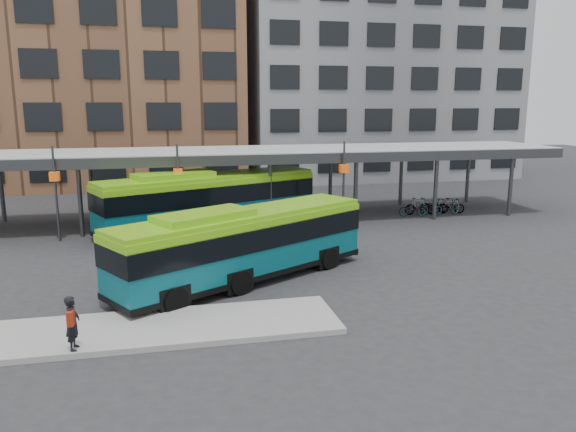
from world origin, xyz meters
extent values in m
plane|color=#28282B|center=(0.00, 0.00, 0.00)|extent=(120.00, 120.00, 0.00)
cube|color=gray|center=(-5.50, -3.00, 0.09)|extent=(14.00, 3.00, 0.18)
cube|color=#999B9E|center=(0.00, 13.00, 4.00)|extent=(40.00, 6.00, 0.35)
cube|color=#383A3D|center=(0.00, 10.00, 3.85)|extent=(40.00, 0.15, 0.55)
cylinder|color=#383A3D|center=(-13.00, 15.50, 1.90)|extent=(0.24, 0.24, 3.80)
cylinder|color=#383A3D|center=(-8.00, 10.50, 1.90)|extent=(0.24, 0.24, 3.80)
cylinder|color=#383A3D|center=(-8.00, 15.50, 1.90)|extent=(0.24, 0.24, 3.80)
cylinder|color=#383A3D|center=(-3.00, 10.50, 1.90)|extent=(0.24, 0.24, 3.80)
cylinder|color=#383A3D|center=(-3.00, 15.50, 1.90)|extent=(0.24, 0.24, 3.80)
cylinder|color=#383A3D|center=(2.00, 10.50, 1.90)|extent=(0.24, 0.24, 3.80)
cylinder|color=#383A3D|center=(2.00, 15.50, 1.90)|extent=(0.24, 0.24, 3.80)
cylinder|color=#383A3D|center=(7.00, 10.50, 1.90)|extent=(0.24, 0.24, 3.80)
cylinder|color=#383A3D|center=(7.00, 15.50, 1.90)|extent=(0.24, 0.24, 3.80)
cylinder|color=#383A3D|center=(12.00, 10.50, 1.90)|extent=(0.24, 0.24, 3.80)
cylinder|color=#383A3D|center=(12.00, 15.50, 1.90)|extent=(0.24, 0.24, 3.80)
cylinder|color=#383A3D|center=(17.00, 10.50, 1.90)|extent=(0.24, 0.24, 3.80)
cylinder|color=#383A3D|center=(17.00, 15.50, 1.90)|extent=(0.24, 0.24, 3.80)
cylinder|color=#383A3D|center=(-9.00, 9.70, 2.40)|extent=(0.12, 0.12, 4.80)
cube|color=#D14C0C|center=(-9.00, 9.70, 3.30)|extent=(0.45, 0.45, 0.45)
cylinder|color=#383A3D|center=(-3.00, 9.70, 2.40)|extent=(0.12, 0.12, 4.80)
cube|color=#D14C0C|center=(-3.00, 9.70, 3.30)|extent=(0.45, 0.45, 0.45)
cylinder|color=#383A3D|center=(6.00, 9.70, 2.40)|extent=(0.12, 0.12, 4.80)
cube|color=#D14C0C|center=(6.00, 9.70, 3.30)|extent=(0.45, 0.45, 0.45)
cube|color=brown|center=(-10.00, 32.00, 11.00)|extent=(26.00, 14.00, 22.00)
cube|color=slate|center=(16.00, 32.00, 10.00)|extent=(24.00, 14.00, 20.00)
cube|color=#08525E|center=(-0.80, 1.24, 1.45)|extent=(10.56, 7.45, 2.27)
cube|color=black|center=(-0.80, 1.24, 1.91)|extent=(10.62, 7.52, 0.86)
cube|color=#6EB913|center=(-0.80, 1.24, 2.68)|extent=(10.51, 7.37, 0.18)
cube|color=#6EB913|center=(-2.37, 0.33, 2.86)|extent=(3.96, 3.24, 0.32)
cube|color=black|center=(-0.80, 1.24, 0.43)|extent=(10.63, 7.53, 0.22)
cylinder|color=black|center=(2.90, 2.12, 0.45)|extent=(0.92, 0.69, 0.91)
cylinder|color=black|center=(1.78, 4.03, 0.45)|extent=(0.92, 0.69, 0.91)
cylinder|color=black|center=(-1.18, -0.26, 0.45)|extent=(0.92, 0.69, 0.91)
cylinder|color=black|center=(-2.30, 1.65, 0.45)|extent=(0.92, 0.69, 0.91)
cylinder|color=black|center=(-3.54, -1.64, 0.45)|extent=(0.92, 0.69, 0.91)
cylinder|color=black|center=(-4.65, 0.28, 0.45)|extent=(0.92, 0.69, 0.91)
cube|color=#08525E|center=(-1.38, 10.35, 1.61)|extent=(12.11, 7.01, 2.52)
cube|color=black|center=(-1.38, 10.35, 2.11)|extent=(12.18, 7.08, 0.96)
cube|color=#6EB913|center=(-1.38, 10.35, 2.97)|extent=(12.07, 6.91, 0.20)
cube|color=#6EB913|center=(-3.23, 9.57, 3.17)|extent=(4.41, 3.23, 0.35)
cube|color=black|center=(-1.38, 10.35, 0.47)|extent=(12.19, 7.09, 0.24)
cylinder|color=black|center=(2.81, 10.78, 0.50)|extent=(1.05, 0.67, 1.01)
cylinder|color=black|center=(1.86, 13.05, 0.50)|extent=(1.05, 0.67, 1.01)
cylinder|color=black|center=(-2.01, 8.75, 0.50)|extent=(1.05, 0.67, 1.01)
cylinder|color=black|center=(-2.97, 11.02, 0.50)|extent=(1.05, 0.67, 1.01)
cylinder|color=black|center=(-4.80, 7.58, 0.50)|extent=(1.05, 0.67, 1.01)
cylinder|color=black|center=(-5.75, 9.84, 0.50)|extent=(1.05, 0.67, 1.01)
imported|color=black|center=(-6.36, -4.20, 0.95)|extent=(0.41, 0.59, 1.55)
cube|color=#9A240E|center=(-6.38, -4.38, 1.16)|extent=(0.19, 0.30, 0.41)
imported|color=slate|center=(11.12, 11.61, 0.43)|extent=(1.73, 0.95, 0.86)
imported|color=slate|center=(11.64, 12.07, 0.53)|extent=(1.83, 0.77, 1.07)
imported|color=slate|center=(12.58, 11.99, 0.48)|extent=(1.92, 1.13, 0.95)
imported|color=slate|center=(13.00, 12.07, 0.47)|extent=(1.64, 0.90, 0.95)
imported|color=slate|center=(13.38, 11.62, 0.47)|extent=(1.79, 0.67, 0.93)
imported|color=slate|center=(13.86, 11.86, 0.49)|extent=(1.69, 0.84, 0.98)
camera|label=1|loc=(-3.73, -19.71, 6.96)|focal=35.00mm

